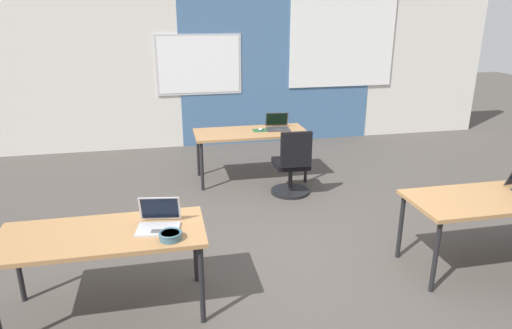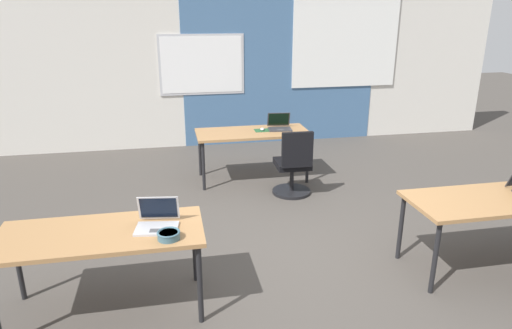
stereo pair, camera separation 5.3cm
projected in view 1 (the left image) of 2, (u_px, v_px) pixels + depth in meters
The scene contains 11 objects.
ground_plane at pixel (293, 253), 4.67m from camera, with size 24.00×24.00×0.00m.
back_wall_assembly at pixel (231, 66), 8.10m from camera, with size 10.00×0.27×2.80m.
desk_near_left at pixel (102, 240), 3.55m from camera, with size 1.60×0.70×0.72m.
desk_near_right at pixel (493, 203), 4.24m from camera, with size 1.60×0.70×0.72m.
desk_far_center at pixel (251, 135), 6.49m from camera, with size 1.60×0.70×0.72m.
laptop_far_right at pixel (278, 126), 6.59m from camera, with size 0.36×0.34×0.23m.
mousepad_far_right at pixel (261, 130), 6.52m from camera, with size 0.22×0.19×0.00m.
mouse_far_right at pixel (261, 129), 6.51m from camera, with size 0.08×0.11×0.03m.
chair_far_right at pixel (292, 168), 6.00m from camera, with size 0.52×0.55×0.92m.
laptop_near_left_inner at pixel (159, 222), 3.61m from camera, with size 0.37×0.34×0.23m.
snack_bowl at pixel (170, 235), 3.42m from camera, with size 0.18×0.18×0.06m.
Camera 1 is at (-1.22, -3.95, 2.37)m, focal length 31.81 mm.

